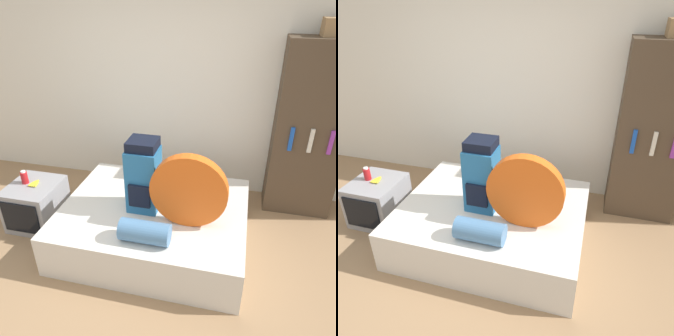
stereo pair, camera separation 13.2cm
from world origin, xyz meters
The scene contains 10 objects.
ground_plane centered at (0.00, 0.00, 0.00)m, with size 16.00×16.00×0.00m, color #997551.
wall_back centered at (0.00, 2.02, 1.30)m, with size 8.00×0.05×2.60m.
bed centered at (0.14, 0.79, 0.21)m, with size 1.81×1.46×0.43m.
backpack centered at (0.05, 0.76, 0.78)m, with size 0.29×0.31×0.72m.
tent_bag centered at (0.51, 0.61, 0.77)m, with size 0.69×0.10×0.69m.
sleeping_roll centered at (0.20, 0.28, 0.53)m, with size 0.43×0.20×0.20m.
television centered at (-1.20, 0.78, 0.24)m, with size 0.51×0.58×0.49m.
canister centered at (-1.30, 0.81, 0.55)m, with size 0.07×0.07×0.15m.
banana_bunch centered at (-1.18, 0.81, 0.50)m, with size 0.11×0.14×0.03m.
bookshelf centered at (1.61, 1.77, 0.96)m, with size 0.72×0.39×1.93m.
Camera 1 is at (0.89, -1.77, 2.32)m, focal length 35.00 mm.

